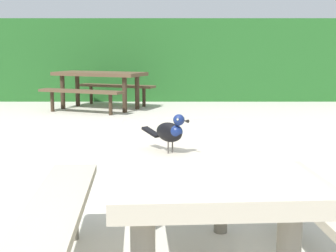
# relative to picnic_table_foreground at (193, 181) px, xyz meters

# --- Properties ---
(hedge_wall) EXTENTS (28.00, 2.18, 1.86)m
(hedge_wall) POSITION_rel_picnic_table_foreground_xyz_m (-0.12, 9.64, 0.38)
(hedge_wall) COLOR #235B23
(hedge_wall) RESTS_ON ground
(picnic_table_foreground) EXTENTS (1.79, 1.85, 0.74)m
(picnic_table_foreground) POSITION_rel_picnic_table_foreground_xyz_m (0.00, 0.00, 0.00)
(picnic_table_foreground) COLOR #B2A893
(picnic_table_foreground) RESTS_ON ground
(bird_grackle) EXTENTS (0.22, 0.22, 0.18)m
(bird_grackle) POSITION_rel_picnic_table_foreground_xyz_m (-0.12, -0.18, 0.29)
(bird_grackle) COLOR black
(bird_grackle) RESTS_ON picnic_table_foreground
(picnic_table_mid_left) EXTENTS (2.23, 2.21, 0.74)m
(picnic_table_mid_left) POSITION_rel_picnic_table_foreground_xyz_m (-1.50, 7.24, 0.00)
(picnic_table_mid_left) COLOR brown
(picnic_table_mid_left) RESTS_ON ground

